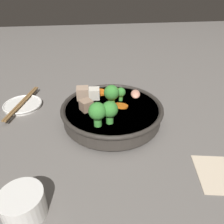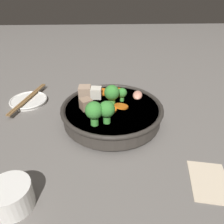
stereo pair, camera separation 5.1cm
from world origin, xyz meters
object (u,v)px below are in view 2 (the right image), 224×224
(side_saucer, at_px, (29,101))
(chopsticks_pair, at_px, (28,98))
(tea_cup, at_px, (11,196))
(stirfry_bowl, at_px, (111,111))

(side_saucer, distance_m, chopsticks_pair, 0.01)
(tea_cup, bearing_deg, stirfry_bowl, -36.07)
(side_saucer, height_order, chopsticks_pair, chopsticks_pair)
(stirfry_bowl, xyz_separation_m, side_saucer, (0.13, 0.28, -0.03))
(tea_cup, bearing_deg, side_saucer, 11.82)
(tea_cup, bearing_deg, chopsticks_pair, 11.82)
(side_saucer, relative_size, chopsticks_pair, 0.57)
(stirfry_bowl, relative_size, tea_cup, 3.68)
(tea_cup, relative_size, chopsticks_pair, 0.36)
(side_saucer, bearing_deg, chopsticks_pair, -90.00)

